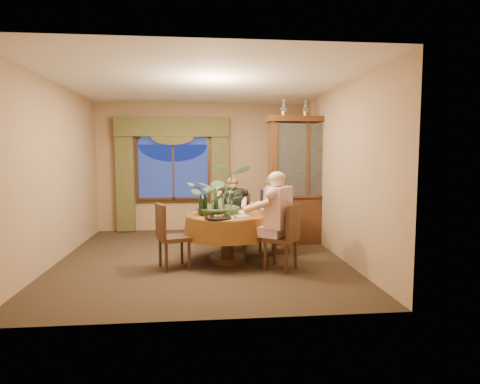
{
  "coord_description": "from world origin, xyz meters",
  "views": [
    {
      "loc": [
        -0.01,
        -6.47,
        1.69
      ],
      "look_at": [
        0.61,
        -0.25,
        1.1
      ],
      "focal_mm": 30.0,
      "sensor_mm": 36.0,
      "label": 1
    }
  ],
  "objects": [
    {
      "name": "drapery_left",
      "position": [
        -1.63,
        2.38,
        1.18
      ],
      "size": [
        0.38,
        0.14,
        2.32
      ],
      "primitive_type": "cube",
      "color": "#454322",
      "rests_on": "floor"
    },
    {
      "name": "oil_lamp_right",
      "position": [
        2.39,
        1.01,
        2.56
      ],
      "size": [
        0.11,
        0.11,
        0.34
      ],
      "primitive_type": null,
      "color": "#A5722D",
      "rests_on": "china_cabinet"
    },
    {
      "name": "wall_back",
      "position": [
        0.0,
        2.5,
        1.4
      ],
      "size": [
        4.5,
        0.0,
        4.5
      ],
      "primitive_type": "plane",
      "rotation": [
        1.57,
        0.0,
        0.0
      ],
      "color": "#927151",
      "rests_on": "ground"
    },
    {
      "name": "person_scarf",
      "position": [
        1.2,
        0.12,
        0.65
      ],
      "size": [
        0.58,
        0.6,
        1.3
      ],
      "primitive_type": null,
      "rotation": [
        0.0,
        0.0,
        -4.27
      ],
      "color": "black",
      "rests_on": "floor"
    },
    {
      "name": "olive_bowl",
      "position": [
        0.46,
        -0.32,
        0.77
      ],
      "size": [
        0.15,
        0.15,
        0.05
      ],
      "primitive_type": "imported",
      "color": "#4E542D",
      "rests_on": "dining_table"
    },
    {
      "name": "chair_back_right",
      "position": [
        1.25,
        0.23,
        0.48
      ],
      "size": [
        0.57,
        0.57,
        0.96
      ],
      "primitive_type": "cube",
      "rotation": [
        0.0,
        0.0,
        -4.19
      ],
      "color": "black",
      "rests_on": "floor"
    },
    {
      "name": "wine_glass_person_scarf",
      "position": [
        0.82,
        -0.06,
        0.84
      ],
      "size": [
        0.07,
        0.07,
        0.18
      ],
      "primitive_type": null,
      "color": "silver",
      "rests_on": "dining_table"
    },
    {
      "name": "tasting_paper_1",
      "position": [
        0.67,
        -0.08,
        0.75
      ],
      "size": [
        0.33,
        0.36,
        0.0
      ],
      "primitive_type": "cube",
      "rotation": [
        0.0,
        0.0,
        -0.52
      ],
      "color": "white",
      "rests_on": "dining_table"
    },
    {
      "name": "stoneware_vase",
      "position": [
        0.29,
        -0.09,
        0.88
      ],
      "size": [
        0.14,
        0.14,
        0.25
      ],
      "primitive_type": null,
      "color": "#A08365",
      "rests_on": "dining_table"
    },
    {
      "name": "wine_bottle_1",
      "position": [
        -0.0,
        -0.34,
        0.92
      ],
      "size": [
        0.07,
        0.07,
        0.33
      ],
      "primitive_type": "cylinder",
      "color": "black",
      "rests_on": "dining_table"
    },
    {
      "name": "person_back",
      "position": [
        0.55,
        0.59,
        0.64
      ],
      "size": [
        0.53,
        0.5,
        1.29
      ],
      "primitive_type": null,
      "rotation": [
        0.0,
        0.0,
        -3.31
      ],
      "color": "black",
      "rests_on": "floor"
    },
    {
      "name": "centerpiece_plant",
      "position": [
        0.32,
        -0.15,
        1.41
      ],
      "size": [
        1.05,
        1.17,
        0.91
      ],
      "primitive_type": "imported",
      "color": "#425A38",
      "rests_on": "dining_table"
    },
    {
      "name": "wine_bottle_3",
      "position": [
        0.0,
        -0.13,
        0.92
      ],
      "size": [
        0.07,
        0.07,
        0.33
      ],
      "primitive_type": "cylinder",
      "color": "tan",
      "rests_on": "dining_table"
    },
    {
      "name": "tasting_paper_2",
      "position": [
        0.37,
        -0.51,
        0.75
      ],
      "size": [
        0.23,
        0.31,
        0.0
      ],
      "primitive_type": "cube",
      "rotation": [
        0.0,
        0.0,
        -0.06
      ],
      "color": "white",
      "rests_on": "dining_table"
    },
    {
      "name": "chair_front_left",
      "position": [
        -0.4,
        -0.55,
        0.48
      ],
      "size": [
        0.54,
        0.54,
        0.96
      ],
      "primitive_type": "cube",
      "rotation": [
        0.0,
        0.0,
        -1.21
      ],
      "color": "black",
      "rests_on": "floor"
    },
    {
      "name": "oil_lamp_left",
      "position": [
        1.55,
        1.01,
        2.56
      ],
      "size": [
        0.11,
        0.11,
        0.34
      ],
      "primitive_type": null,
      "color": "#A5722D",
      "rests_on": "china_cabinet"
    },
    {
      "name": "dining_table",
      "position": [
        0.41,
        -0.25,
        0.38
      ],
      "size": [
        1.75,
        1.75,
        0.75
      ],
      "primitive_type": "cylinder",
      "rotation": [
        0.0,
        0.0,
        -0.34
      ],
      "color": "#8D320E",
      "rests_on": "floor"
    },
    {
      "name": "wine_bottle_2",
      "position": [
        0.23,
        -0.33,
        0.92
      ],
      "size": [
        0.07,
        0.07,
        0.33
      ],
      "primitive_type": "cylinder",
      "color": "black",
      "rests_on": "dining_table"
    },
    {
      "name": "drapery_right",
      "position": [
        0.43,
        2.38,
        1.18
      ],
      "size": [
        0.38,
        0.14,
        2.32
      ],
      "primitive_type": "cube",
      "color": "#454322",
      "rests_on": "floor"
    },
    {
      "name": "tasting_paper_0",
      "position": [
        0.58,
        -0.39,
        0.75
      ],
      "size": [
        0.33,
        0.36,
        0.0
      ],
      "primitive_type": "cube",
      "rotation": [
        0.0,
        0.0,
        0.53
      ],
      "color": "white",
      "rests_on": "dining_table"
    },
    {
      "name": "arched_transom",
      "position": [
        -0.6,
        2.43,
        2.08
      ],
      "size": [
        1.6,
        0.06,
        0.44
      ],
      "primitive_type": null,
      "color": "navy",
      "rests_on": "wall_back"
    },
    {
      "name": "ceiling",
      "position": [
        0.0,
        0.0,
        2.8
      ],
      "size": [
        5.0,
        5.0,
        0.0
      ],
      "primitive_type": "plane",
      "rotation": [
        3.14,
        0.0,
        0.0
      ],
      "color": "white",
      "rests_on": "wall_back"
    },
    {
      "name": "cheese_platter",
      "position": [
        0.24,
        -0.66,
        0.76
      ],
      "size": [
        0.4,
        0.4,
        0.02
      ],
      "primitive_type": "cylinder",
      "color": "black",
      "rests_on": "dining_table"
    },
    {
      "name": "window",
      "position": [
        -0.6,
        2.43,
        1.3
      ],
      "size": [
        1.62,
        0.1,
        1.32
      ],
      "primitive_type": null,
      "color": "navy",
      "rests_on": "wall_back"
    },
    {
      "name": "chair_right",
      "position": [
        1.16,
        -0.78,
        0.48
      ],
      "size": [
        0.59,
        0.59,
        0.96
      ],
      "primitive_type": "cube",
      "rotation": [
        0.0,
        0.0,
        0.95
      ],
      "color": "black",
      "rests_on": "floor"
    },
    {
      "name": "oil_lamp_center",
      "position": [
        1.97,
        1.01,
        2.56
      ],
      "size": [
        0.11,
        0.11,
        0.34
      ],
      "primitive_type": null,
      "color": "#A5722D",
      "rests_on": "china_cabinet"
    },
    {
      "name": "swag_valance",
      "position": [
        -0.6,
        2.35,
        2.28
      ],
      "size": [
        2.45,
        0.16,
        0.42
      ],
      "primitive_type": null,
      "color": "#454322",
      "rests_on": "wall_back"
    },
    {
      "name": "wall_right",
      "position": [
        2.25,
        0.0,
        1.4
      ],
      "size": [
        0.0,
        5.0,
        5.0
      ],
      "primitive_type": "plane",
      "rotation": [
        1.57,
        0.0,
        -1.57
      ],
      "color": "#927151",
      "rests_on": "ground"
    },
    {
      "name": "floor",
      "position": [
        0.0,
        0.0,
        0.0
      ],
      "size": [
        5.0,
        5.0,
        0.0
      ],
      "primitive_type": "plane",
      "color": "black",
      "rests_on": "ground"
    },
    {
      "name": "wine_glass_person_back",
      "position": [
        0.49,
        0.2,
        0.84
      ],
      "size": [
        0.07,
        0.07,
        0.18
      ],
      "primitive_type": null,
      "color": "silver",
      "rests_on": "dining_table"
    },
    {
      "name": "wine_glass_person_pink",
      "position": [
        0.78,
        -0.52,
        0.84
      ],
      "size": [
        0.07,
        0.07,
        0.18
      ],
      "primitive_type": null,
      "color": "silver",
      "rests_on": "dining_table"
    },
    {
      "name": "wine_bottle_0",
      "position": [
        0.06,
        -0.28,
        0.92
      ],
      "size": [
        0.07,
        0.07,
        0.33
      ],
      "primitive_type": "cylinder",
      "color": "black",
      "rests_on": "dining_table"
    },
    {
      "name": "chair_back",
      "position": [
        0.65,
        0.71,
        0.48
      ],
      "size": [
        0.51,
        0.51,
        0.96
      ],
      "primitive_type": "cube",
      "rotation": [
        0.0,
        0.0,
        -3.39
      ],
      "color": "black",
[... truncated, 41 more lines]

